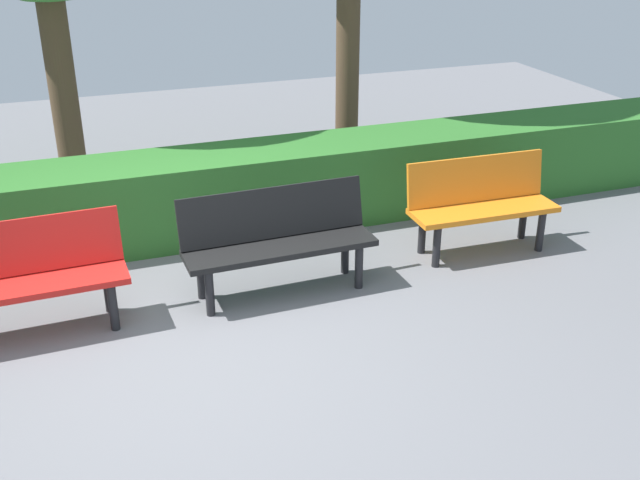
% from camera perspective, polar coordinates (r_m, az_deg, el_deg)
% --- Properties ---
extents(ground_plane, '(16.00, 16.00, 0.00)m').
position_cam_1_polar(ground_plane, '(5.75, -9.60, -7.79)').
color(ground_plane, slate).
extents(bench_orange, '(1.37, 0.49, 0.86)m').
position_cam_1_polar(bench_orange, '(7.11, 11.93, 2.88)').
color(bench_orange, orange).
rests_on(bench_orange, ground_plane).
extents(bench_black, '(1.59, 0.50, 0.86)m').
position_cam_1_polar(bench_black, '(6.23, -3.22, 0.27)').
color(bench_black, black).
rests_on(bench_black, ground_plane).
extents(bench_red, '(1.41, 0.51, 0.86)m').
position_cam_1_polar(bench_red, '(6.04, -20.99, -2.34)').
color(bench_red, red).
rests_on(bench_red, ground_plane).
extents(hedge_row, '(11.18, 0.79, 0.80)m').
position_cam_1_polar(hedge_row, '(7.47, -5.83, 3.73)').
color(hedge_row, '#2D6B28').
rests_on(hedge_row, ground_plane).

